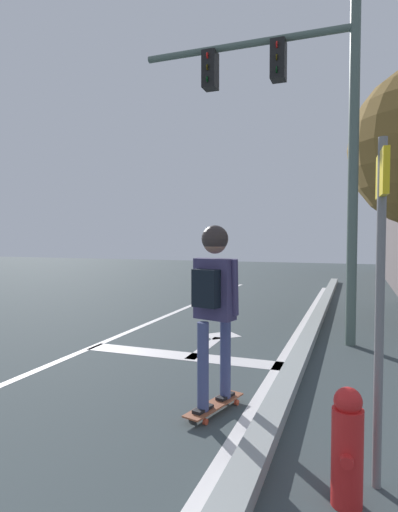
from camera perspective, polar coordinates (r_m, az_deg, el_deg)
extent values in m
cube|color=silver|center=(6.49, -17.64, -13.03)|extent=(0.12, 20.00, 0.01)
cube|color=silver|center=(5.30, 9.23, -16.53)|extent=(0.12, 20.00, 0.01)
cube|color=silver|center=(6.33, -2.18, -13.30)|extent=(3.06, 0.40, 0.01)
cube|color=silver|center=(6.79, 0.91, -12.20)|extent=(0.16, 1.40, 0.01)
cube|color=silver|center=(7.57, 3.07, -10.64)|extent=(0.71, 0.71, 0.01)
cube|color=#979D9C|center=(5.24, 12.02, -16.01)|extent=(0.24, 24.00, 0.14)
cube|color=brown|center=(4.43, 2.12, -19.39)|extent=(0.40, 0.85, 0.02)
cube|color=#B2B2B7|center=(4.66, 4.14, -18.47)|extent=(0.15, 0.09, 0.01)
cylinder|color=#C4422A|center=(4.71, 3.19, -18.66)|extent=(0.04, 0.06, 0.06)
cylinder|color=#C4422A|center=(4.63, 5.10, -19.07)|extent=(0.04, 0.06, 0.06)
cube|color=#B2B2B7|center=(4.22, -0.14, -20.74)|extent=(0.15, 0.09, 0.01)
cylinder|color=#C4422A|center=(4.29, -1.15, -20.90)|extent=(0.04, 0.06, 0.06)
cylinder|color=#C4422A|center=(4.19, 0.89, -21.45)|extent=(0.04, 0.06, 0.06)
cylinder|color=#3F497A|center=(4.45, 3.59, -13.43)|extent=(0.11, 0.11, 0.85)
cube|color=black|center=(4.58, 3.57, -18.35)|extent=(0.15, 0.26, 0.03)
cylinder|color=#3F497A|center=(4.13, 0.55, -14.70)|extent=(0.11, 0.11, 0.85)
cube|color=black|center=(4.27, 0.54, -19.93)|extent=(0.15, 0.26, 0.03)
cube|color=#3B355D|center=(4.14, 2.14, -4.45)|extent=(0.43, 0.28, 0.59)
cylinder|color=#3B355D|center=(4.28, 0.04, -3.86)|extent=(0.07, 0.12, 0.54)
cylinder|color=#3B355D|center=(4.05, 4.84, -4.23)|extent=(0.07, 0.11, 0.54)
sphere|color=#8A6452|center=(4.11, 2.16, 1.94)|extent=(0.23, 0.23, 0.23)
sphere|color=#302826|center=(4.11, 2.16, 2.35)|extent=(0.26, 0.26, 0.26)
cube|color=black|center=(4.02, 1.04, -4.37)|extent=(0.29, 0.20, 0.36)
cylinder|color=#50635B|center=(7.20, 20.08, 10.28)|extent=(0.16, 0.16, 5.44)
cylinder|color=#50635B|center=(8.05, 6.02, 26.49)|extent=(3.57, 0.12, 0.12)
cube|color=black|center=(7.80, 10.67, 24.48)|extent=(0.24, 0.28, 0.64)
cylinder|color=red|center=(7.74, 10.48, 26.26)|extent=(0.02, 0.10, 0.10)
cylinder|color=#3C3106|center=(7.66, 10.47, 24.89)|extent=(0.02, 0.10, 0.10)
cylinder|color=black|center=(7.59, 10.45, 23.49)|extent=(0.02, 0.10, 0.10)
cube|color=black|center=(8.07, 1.53, 23.74)|extent=(0.24, 0.28, 0.64)
cylinder|color=red|center=(8.01, 1.15, 25.44)|extent=(0.02, 0.10, 0.10)
cylinder|color=#3C3106|center=(7.94, 1.15, 24.11)|extent=(0.02, 0.10, 0.10)
cylinder|color=black|center=(7.87, 1.15, 22.76)|extent=(0.02, 0.10, 0.10)
cylinder|color=slate|center=(3.16, 23.19, -7.35)|extent=(0.06, 0.06, 2.41)
cube|color=yellow|center=(3.14, 23.50, 10.06)|extent=(0.06, 0.44, 0.30)
cylinder|color=red|center=(3.16, 19.36, -24.24)|extent=(0.20, 0.20, 0.63)
sphere|color=red|center=(3.01, 19.47, -18.00)|extent=(0.18, 0.18, 0.18)
cylinder|color=red|center=(3.25, 19.40, -22.87)|extent=(0.08, 0.08, 0.08)
cylinder|color=red|center=(3.05, 19.33, -24.64)|extent=(0.08, 0.08, 0.08)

